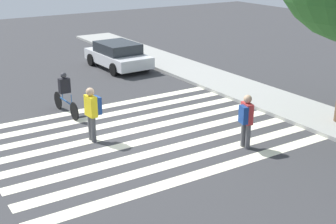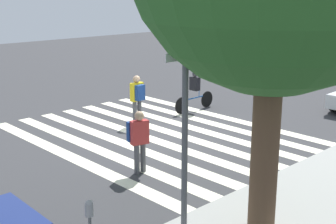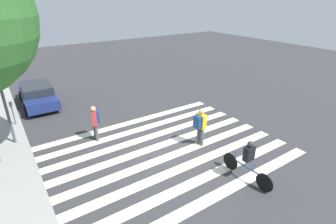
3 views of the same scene
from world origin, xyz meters
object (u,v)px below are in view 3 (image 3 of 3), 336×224
(cyclist_far_lane, at_px, (248,160))
(traffic_light, at_px, (0,73))
(car_parked_far_curb, at_px, (38,94))
(pedestrian_adult_yellow_jacket, at_px, (95,120))
(pedestrian_adult_blue_shirt, at_px, (200,124))
(parking_meter, at_px, (12,108))

(cyclist_far_lane, bearing_deg, traffic_light, 40.17)
(cyclist_far_lane, bearing_deg, car_parked_far_curb, 21.05)
(car_parked_far_curb, bearing_deg, traffic_light, 161.08)
(pedestrian_adult_yellow_jacket, bearing_deg, traffic_light, 78.55)
(car_parked_far_curb, bearing_deg, cyclist_far_lane, -156.15)
(cyclist_far_lane, xyz_separation_m, car_parked_far_curb, (12.19, 5.05, -0.17))
(pedestrian_adult_blue_shirt, bearing_deg, parking_meter, -138.98)
(traffic_light, height_order, pedestrian_adult_yellow_jacket, traffic_light)
(pedestrian_adult_blue_shirt, relative_size, pedestrian_adult_yellow_jacket, 1.04)
(traffic_light, relative_size, pedestrian_adult_blue_shirt, 2.71)
(parking_meter, height_order, cyclist_far_lane, cyclist_far_lane)
(traffic_light, bearing_deg, parking_meter, -3.03)
(cyclist_far_lane, bearing_deg, pedestrian_adult_blue_shirt, -4.84)
(pedestrian_adult_blue_shirt, relative_size, cyclist_far_lane, 0.80)
(parking_meter, height_order, car_parked_far_curb, parking_meter)
(parking_meter, height_order, pedestrian_adult_blue_shirt, pedestrian_adult_blue_shirt)
(pedestrian_adult_yellow_jacket, distance_m, car_parked_far_curb, 6.38)
(cyclist_far_lane, height_order, car_parked_far_curb, cyclist_far_lane)
(pedestrian_adult_blue_shirt, xyz_separation_m, car_parked_far_curb, (9.29, 5.22, -0.36))
(traffic_light, xyz_separation_m, cyclist_far_lane, (-7.59, -6.75, -2.53))
(pedestrian_adult_blue_shirt, bearing_deg, car_parked_far_curb, -154.87)
(cyclist_far_lane, bearing_deg, pedestrian_adult_yellow_jacket, 29.30)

